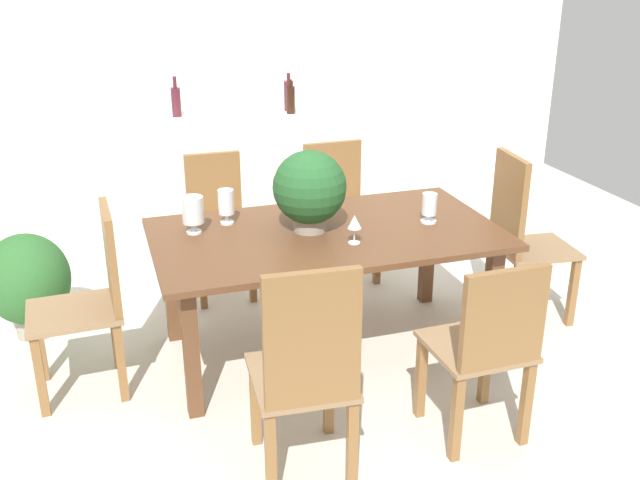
{
  "coord_description": "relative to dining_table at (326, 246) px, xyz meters",
  "views": [
    {
      "loc": [
        -1.18,
        -3.58,
        2.21
      ],
      "look_at": [
        0.02,
        0.15,
        0.62
      ],
      "focal_mm": 40.85,
      "sensor_mm": 36.0,
      "label": 1
    }
  ],
  "objects": [
    {
      "name": "ground_plane",
      "position": [
        0.0,
        0.03,
        -0.66
      ],
      "size": [
        7.04,
        7.04,
        0.0
      ],
      "primitive_type": "plane",
      "color": "silver"
    },
    {
      "name": "back_wall",
      "position": [
        0.0,
        2.63,
        0.64
      ],
      "size": [
        6.4,
        0.1,
        2.6
      ],
      "primitive_type": "cube",
      "color": "silver",
      "rests_on": "ground"
    },
    {
      "name": "dining_table",
      "position": [
        0.0,
        0.0,
        0.0
      ],
      "size": [
        1.9,
        1.05,
        0.75
      ],
      "color": "brown",
      "rests_on": "ground"
    },
    {
      "name": "chair_far_right",
      "position": [
        0.43,
        1.04,
        -0.13
      ],
      "size": [
        0.46,
        0.46,
        0.94
      ],
      "rotation": [
        0.0,
        0.0,
        0.02
      ],
      "color": "brown",
      "rests_on": "ground"
    },
    {
      "name": "chair_head_end",
      "position": [
        -1.26,
        0.0,
        -0.11
      ],
      "size": [
        0.48,
        0.44,
        1.0
      ],
      "rotation": [
        0.0,
        0.0,
        -1.54
      ],
      "color": "brown",
      "rests_on": "ground"
    },
    {
      "name": "chair_foot_end",
      "position": [
        1.26,
        0.01,
        -0.08
      ],
      "size": [
        0.49,
        0.45,
        1.08
      ],
      "rotation": [
        0.0,
        0.0,
        1.48
      ],
      "color": "brown",
      "rests_on": "ground"
    },
    {
      "name": "chair_near_right",
      "position": [
        0.43,
        -1.03,
        -0.13
      ],
      "size": [
        0.45,
        0.44,
        0.94
      ],
      "rotation": [
        0.0,
        0.0,
        3.16
      ],
      "color": "brown",
      "rests_on": "ground"
    },
    {
      "name": "chair_far_left",
      "position": [
        -0.43,
        1.04,
        -0.14
      ],
      "size": [
        0.41,
        0.47,
        0.93
      ],
      "rotation": [
        0.0,
        0.0,
        -0.01
      ],
      "color": "brown",
      "rests_on": "ground"
    },
    {
      "name": "chair_near_left",
      "position": [
        -0.44,
        -1.05,
        -0.08
      ],
      "size": [
        0.46,
        0.51,
        1.07
      ],
      "rotation": [
        0.0,
        0.0,
        3.07
      ],
      "color": "brown",
      "rests_on": "ground"
    },
    {
      "name": "flower_centerpiece",
      "position": [
        -0.08,
        0.04,
        0.33
      ],
      "size": [
        0.4,
        0.4,
        0.45
      ],
      "color": "gray",
      "rests_on": "dining_table"
    },
    {
      "name": "crystal_vase_left",
      "position": [
        0.6,
        -0.04,
        0.19
      ],
      "size": [
        0.09,
        0.09,
        0.17
      ],
      "color": "silver",
      "rests_on": "dining_table"
    },
    {
      "name": "crystal_vase_center_near",
      "position": [
        -0.7,
        0.2,
        0.22
      ],
      "size": [
        0.12,
        0.12,
        0.21
      ],
      "color": "silver",
      "rests_on": "dining_table"
    },
    {
      "name": "crystal_vase_right",
      "position": [
        -0.5,
        0.29,
        0.21
      ],
      "size": [
        0.09,
        0.09,
        0.2
      ],
      "color": "silver",
      "rests_on": "dining_table"
    },
    {
      "name": "wine_glass",
      "position": [
        0.09,
        -0.21,
        0.2
      ],
      "size": [
        0.07,
        0.07,
        0.16
      ],
      "color": "silver",
      "rests_on": "dining_table"
    },
    {
      "name": "kitchen_counter",
      "position": [
        0.1,
        1.96,
        -0.16
      ],
      "size": [
        1.93,
        0.56,
        0.99
      ],
      "primitive_type": "cube",
      "color": "white",
      "rests_on": "ground"
    },
    {
      "name": "wine_bottle_tall",
      "position": [
        0.34,
        1.9,
        0.44
      ],
      "size": [
        0.07,
        0.07,
        0.26
      ],
      "color": "black",
      "rests_on": "kitchen_counter"
    },
    {
      "name": "wine_bottle_green",
      "position": [
        -0.53,
        2.07,
        0.45
      ],
      "size": [
        0.07,
        0.07,
        0.3
      ],
      "color": "#511E28",
      "rests_on": "kitchen_counter"
    },
    {
      "name": "wine_bottle_amber",
      "position": [
        0.35,
        2.01,
        0.46
      ],
      "size": [
        0.07,
        0.07,
        0.3
      ],
      "color": "#511E28",
      "rests_on": "kitchen_counter"
    },
    {
      "name": "potted_plant_floor",
      "position": [
        -1.64,
        0.72,
        -0.3
      ],
      "size": [
        0.5,
        0.5,
        0.65
      ],
      "color": "#9E9384",
      "rests_on": "ground"
    }
  ]
}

